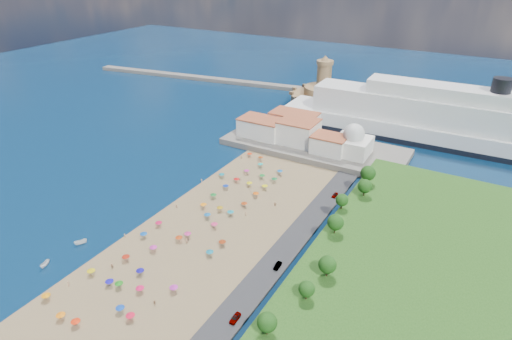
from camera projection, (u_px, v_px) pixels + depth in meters
The scene contains 13 objects.
ground at pixel (214, 212), 162.58m from camera, with size 700.00×700.00×0.00m, color #071938.
terrace at pixel (314, 147), 213.89m from camera, with size 90.00×36.00×3.00m, color #59544C.
jetty at pixel (303, 119), 250.85m from camera, with size 18.00×70.00×2.40m, color #59544C.
breakwater at pixel (210, 79), 329.10m from camera, with size 200.00×7.00×2.60m, color #59544C.
waterfront_buildings at pixel (292, 130), 217.29m from camera, with size 57.00×29.00×11.00m.
domed_building at pixel (353, 142), 200.08m from camera, with size 16.00×16.00×15.00m.
fortress at pixel (323, 96), 271.56m from camera, with size 40.00×40.00×32.40m.
cruise_ship at pixel (442, 123), 217.77m from camera, with size 167.87×28.51×36.60m.
beach_parasols at pixel (200, 219), 154.68m from camera, with size 31.63×116.02×2.20m.
beachgoers at pixel (207, 213), 160.03m from camera, with size 37.62×101.15×1.84m.
moored_boats at pixel (65, 252), 139.50m from camera, with size 3.47×17.80×1.65m.
parked_cars at pixel (286, 255), 137.11m from camera, with size 1.84×78.95×1.44m.
hillside_trees at pixel (335, 226), 136.53m from camera, with size 14.01×105.19×7.63m.
Camera 1 is at (82.35, -111.45, 87.98)m, focal length 30.00 mm.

